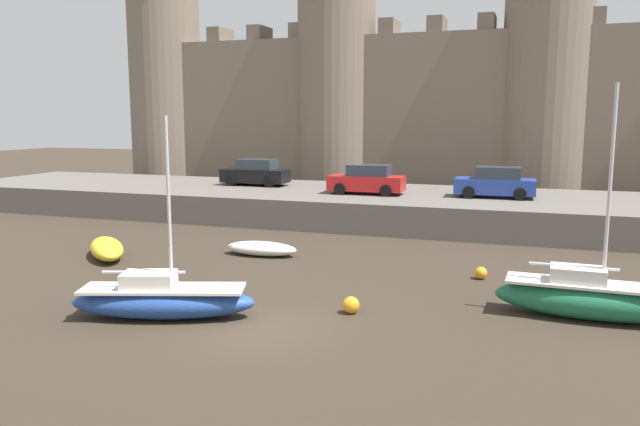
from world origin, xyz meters
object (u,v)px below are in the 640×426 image
at_px(car_quay_west, 496,183).
at_px(car_quay_centre_west, 256,173).
at_px(car_quay_centre_east, 367,180).
at_px(mooring_buoy_mid_mud, 351,305).
at_px(rowboat_midflat_centre, 107,248).
at_px(mooring_buoy_near_shore, 139,277).
at_px(sailboat_midflat_right, 591,298).
at_px(rowboat_foreground_right, 261,248).
at_px(sailboat_near_channel_right, 162,299).
at_px(mooring_buoy_near_channel, 481,273).

relative_size(car_quay_west, car_quay_centre_west, 1.00).
bearing_deg(car_quay_centre_east, mooring_buoy_mid_mud, -76.75).
xyz_separation_m(rowboat_midflat_centre, mooring_buoy_near_shore, (3.62, -2.94, -0.19)).
bearing_deg(sailboat_midflat_right, car_quay_centre_west, 138.18).
distance_m(rowboat_foreground_right, car_quay_centre_west, 13.04).
distance_m(rowboat_midflat_centre, car_quay_centre_west, 14.21).
bearing_deg(sailboat_midflat_right, mooring_buoy_near_shore, -176.58).
bearing_deg(sailboat_near_channel_right, rowboat_midflat_centre, 137.70).
xyz_separation_m(rowboat_midflat_centre, rowboat_foreground_right, (5.89, 2.47, -0.09)).
distance_m(rowboat_foreground_right, car_quay_centre_east, 10.03).
bearing_deg(rowboat_foreground_right, sailboat_midflat_right, -20.09).
xyz_separation_m(sailboat_midflat_right, sailboat_near_channel_right, (-11.69, -3.95, -0.08)).
bearing_deg(rowboat_midflat_centre, sailboat_midflat_right, -6.44).
xyz_separation_m(sailboat_midflat_right, mooring_buoy_near_shore, (-14.68, -0.88, -0.42)).
height_order(rowboat_midflat_centre, mooring_buoy_near_shore, rowboat_midflat_centre).
bearing_deg(car_quay_centre_west, mooring_buoy_mid_mud, -57.54).
bearing_deg(mooring_buoy_mid_mud, car_quay_centre_east, 103.25).
distance_m(sailboat_midflat_right, mooring_buoy_near_shore, 14.71).
relative_size(mooring_buoy_mid_mud, car_quay_centre_west, 0.12).
bearing_deg(mooring_buoy_near_shore, car_quay_west, 54.86).
distance_m(rowboat_midflat_centre, rowboat_foreground_right, 6.39).
bearing_deg(car_quay_west, sailboat_midflat_right, -76.31).
bearing_deg(car_quay_centre_east, mooring_buoy_near_shore, -105.90).
xyz_separation_m(rowboat_foreground_right, mooring_buoy_near_channel, (9.06, -0.97, -0.09)).
distance_m(mooring_buoy_near_channel, mooring_buoy_mid_mud, 6.26).
xyz_separation_m(sailboat_near_channel_right, rowboat_foreground_right, (-0.72, 8.49, -0.24)).
relative_size(rowboat_midflat_centre, car_quay_centre_east, 0.89).
bearing_deg(rowboat_foreground_right, sailboat_near_channel_right, -85.13).
xyz_separation_m(rowboat_midflat_centre, car_quay_centre_west, (0.27, 14.07, 1.94)).
relative_size(rowboat_midflat_centre, car_quay_west, 0.89).
relative_size(sailboat_midflat_right, mooring_buoy_mid_mud, 13.13).
height_order(rowboat_midflat_centre, car_quay_centre_east, car_quay_centre_east).
height_order(mooring_buoy_near_channel, car_quay_centre_west, car_quay_centre_west).
relative_size(rowboat_foreground_right, mooring_buoy_mid_mud, 6.13).
height_order(sailboat_near_channel_right, car_quay_centre_east, sailboat_near_channel_right).
bearing_deg(car_quay_west, sailboat_near_channel_right, -113.26).
height_order(sailboat_near_channel_right, car_quay_centre_west, sailboat_near_channel_right).
distance_m(sailboat_near_channel_right, car_quay_west, 20.53).
relative_size(mooring_buoy_mid_mud, mooring_buoy_near_shore, 1.26).
height_order(sailboat_midflat_right, mooring_buoy_near_channel, sailboat_midflat_right).
height_order(sailboat_midflat_right, car_quay_west, sailboat_midflat_right).
distance_m(sailboat_midflat_right, car_quay_west, 15.37).
relative_size(rowboat_foreground_right, car_quay_centre_east, 0.76).
xyz_separation_m(mooring_buoy_near_channel, mooring_buoy_mid_mud, (-3.30, -5.32, 0.03)).
xyz_separation_m(sailboat_midflat_right, rowboat_midflat_centre, (-18.30, 2.07, -0.23)).
xyz_separation_m(mooring_buoy_near_channel, car_quay_centre_east, (-7.05, 10.58, 2.12)).
bearing_deg(rowboat_midflat_centre, car_quay_west, 41.01).
bearing_deg(mooring_buoy_near_channel, car_quay_centre_east, 123.66).
bearing_deg(sailboat_near_channel_right, car_quay_west, 66.74).
bearing_deg(rowboat_foreground_right, car_quay_centre_east, 78.15).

